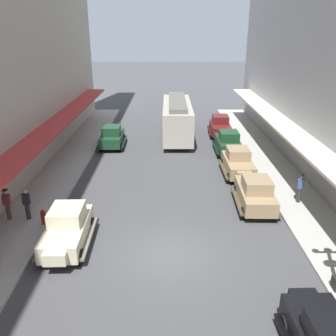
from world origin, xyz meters
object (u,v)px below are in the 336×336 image
(fire_hydrant, at_px, (42,217))
(pedestrian_1, at_px, (299,188))
(streetcar, at_px, (176,117))
(parked_car_4, at_px, (237,162))
(pedestrian_4, at_px, (6,204))
(pedestrian_3, at_px, (26,204))
(parked_car_5, at_px, (66,228))
(parked_car_1, at_px, (227,142))
(parked_car_3, at_px, (219,125))
(parked_car_2, at_px, (254,192))
(parked_car_6, at_px, (111,136))

(fire_hydrant, distance_m, pedestrian_1, 13.95)
(fire_hydrant, bearing_deg, streetcar, 66.24)
(parked_car_4, relative_size, pedestrian_4, 2.56)
(pedestrian_3, bearing_deg, parked_car_5, -40.34)
(pedestrian_3, bearing_deg, parked_car_1, 42.50)
(fire_hydrant, bearing_deg, parked_car_3, 56.30)
(parked_car_2, xyz_separation_m, parked_car_6, (-9.57, 11.16, 0.00))
(parked_car_2, xyz_separation_m, parked_car_4, (-0.07, 4.84, 0.00))
(parked_car_6, height_order, pedestrian_1, parked_car_6)
(streetcar, distance_m, pedestrian_1, 15.21)
(parked_car_2, xyz_separation_m, pedestrian_3, (-12.09, -1.54, 0.05))
(parked_car_2, distance_m, parked_car_5, 10.16)
(parked_car_4, relative_size, pedestrian_1, 2.56)
(parked_car_3, bearing_deg, parked_car_2, -90.23)
(parked_car_1, distance_m, streetcar, 6.12)
(parked_car_2, distance_m, fire_hydrant, 11.32)
(parked_car_2, bearing_deg, parked_car_1, 90.09)
(parked_car_1, xyz_separation_m, parked_car_4, (-0.06, -4.68, 0.00))
(parked_car_5, xyz_separation_m, parked_car_6, (-0.14, 14.96, 0.00))
(parked_car_5, relative_size, pedestrian_3, 2.62)
(parked_car_2, bearing_deg, fire_hydrant, -169.38)
(parked_car_1, height_order, parked_car_4, same)
(parked_car_1, relative_size, fire_hydrant, 5.20)
(streetcar, height_order, pedestrian_4, streetcar)
(streetcar, distance_m, pedestrian_3, 17.60)
(parked_car_4, height_order, parked_car_5, same)
(parked_car_4, bearing_deg, pedestrian_3, -152.03)
(parked_car_2, bearing_deg, pedestrian_3, -172.75)
(parked_car_5, height_order, pedestrian_1, parked_car_5)
(parked_car_6, bearing_deg, parked_car_3, 20.05)
(parked_car_2, bearing_deg, pedestrian_4, -173.15)
(parked_car_3, xyz_separation_m, pedestrian_1, (2.54, -14.28, 0.07))
(parked_car_1, height_order, pedestrian_4, parked_car_1)
(pedestrian_4, bearing_deg, fire_hydrant, -14.71)
(pedestrian_1, bearing_deg, pedestrian_4, -172.85)
(fire_hydrant, height_order, pedestrian_4, pedestrian_4)
(fire_hydrant, distance_m, pedestrian_4, 2.07)
(streetcar, bearing_deg, parked_car_6, -152.42)
(pedestrian_3, bearing_deg, streetcar, 62.63)
(parked_car_1, bearing_deg, parked_car_3, 89.17)
(parked_car_4, height_order, streetcar, streetcar)
(parked_car_1, bearing_deg, fire_hydrant, -133.72)
(parked_car_5, xyz_separation_m, fire_hydrant, (-1.69, 1.71, -0.38))
(parked_car_1, height_order, pedestrian_3, parked_car_1)
(parked_car_1, xyz_separation_m, streetcar, (-3.99, 4.54, 0.96))
(parked_car_1, relative_size, parked_car_5, 0.99)
(parked_car_6, bearing_deg, parked_car_4, -33.66)
(parked_car_3, height_order, parked_car_4, same)
(parked_car_6, relative_size, streetcar, 0.45)
(parked_car_1, distance_m, parked_car_3, 5.15)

